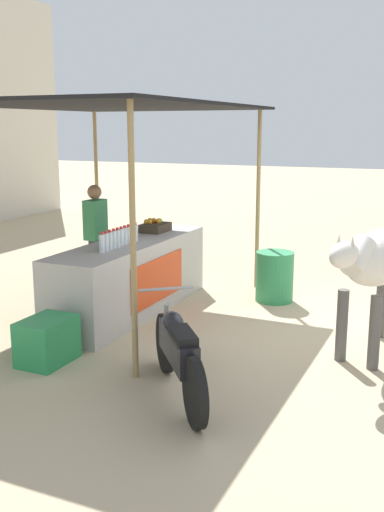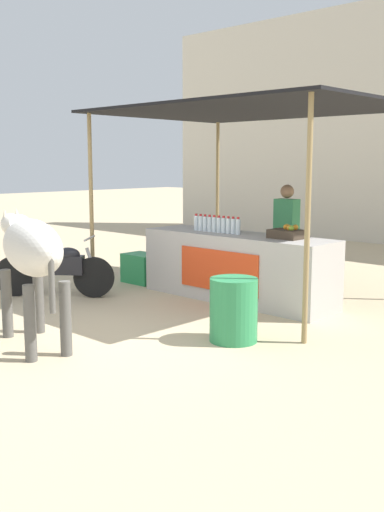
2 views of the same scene
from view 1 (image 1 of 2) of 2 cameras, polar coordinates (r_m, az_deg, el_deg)
name	(u,v)px [view 1 (image 1 of 2)]	position (r m, az deg, el deg)	size (l,w,h in m)	color
ground_plane	(290,334)	(7.38, 9.32, -7.30)	(60.00, 60.00, 0.00)	tan
stall_counter	(131,277)	(8.05, -5.82, -1.97)	(3.00, 0.82, 0.96)	#B2ADA8
stall_awning	(107,113)	(7.97, -8.10, 13.35)	(4.20, 3.20, 2.73)	black
water_bottle_row	(119,238)	(7.61, -6.93, 1.76)	(0.88, 0.07, 0.25)	silver
fruit_crate	(155,226)	(8.66, -3.55, 2.83)	(0.44, 0.32, 0.18)	#3F3326
vendor_behind_counter	(96,241)	(8.63, -9.12, 1.41)	(0.34, 0.22, 1.65)	#383842
cooler_box	(47,341)	(6.54, -13.63, -7.85)	(0.60, 0.44, 0.48)	#268C4C
water_barrel	(275,277)	(8.60, 7.87, -1.95)	(0.53, 0.53, 0.71)	#2D8C51
cow	(379,262)	(6.69, 17.41, -0.53)	(1.85, 0.90, 1.44)	silver
motorcycle_parked	(178,351)	(5.56, -1.35, -9.04)	(1.46, 1.19, 0.90)	black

